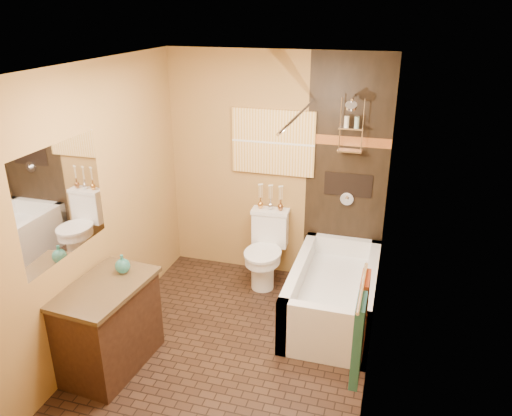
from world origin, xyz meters
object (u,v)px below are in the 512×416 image
at_px(bathtub, 333,297).
at_px(vanity, 109,326).
at_px(sunset_painting, 273,142).
at_px(toilet, 266,249).

xyz_separation_m(bathtub, vanity, (-1.72, -1.26, 0.18)).
xyz_separation_m(sunset_painting, bathtub, (0.82, -0.73, -1.33)).
bearing_deg(toilet, sunset_painting, 86.94).
bearing_deg(bathtub, toilet, 150.72).
xyz_separation_m(bathtub, toilet, (-0.82, 0.46, 0.19)).
distance_m(sunset_painting, vanity, 2.47).
bearing_deg(toilet, bathtub, -32.34).
distance_m(sunset_painting, toilet, 1.17).
height_order(toilet, vanity, toilet).
bearing_deg(sunset_painting, toilet, -90.00).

